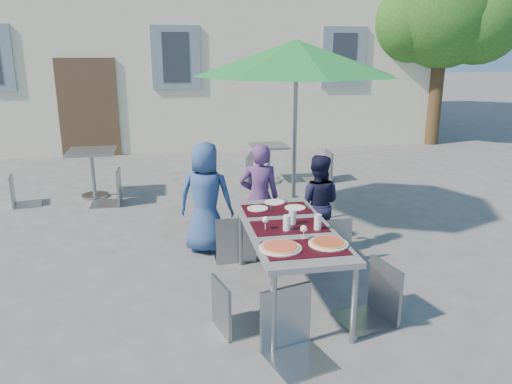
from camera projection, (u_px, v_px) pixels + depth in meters
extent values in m
plane|color=#4E4E50|center=(209.00, 305.00, 4.82)|extent=(90.00, 90.00, 0.00)
cube|color=beige|center=(170.00, 10.00, 14.72)|extent=(13.00, 8.00, 7.00)
cube|color=#463321|center=(88.00, 108.00, 11.23)|extent=(1.30, 0.06, 2.20)
cube|color=slate|center=(176.00, 57.00, 11.28)|extent=(1.10, 0.06, 1.40)
cube|color=#262B33|center=(176.00, 57.00, 11.26)|extent=(0.60, 0.04, 1.10)
cube|color=slate|center=(344.00, 57.00, 11.98)|extent=(1.10, 0.06, 1.40)
cube|color=#262B33|center=(344.00, 57.00, 11.96)|extent=(0.60, 0.04, 1.10)
cylinder|color=#43301D|center=(436.00, 89.00, 12.66)|extent=(0.36, 0.36, 2.80)
sphere|color=#1A4E14|center=(443.00, 10.00, 12.14)|extent=(2.80, 2.80, 2.80)
sphere|color=#1A4E14|center=(406.00, 23.00, 12.36)|extent=(2.00, 2.00, 2.00)
sphere|color=#1A4E14|center=(478.00, 18.00, 11.94)|extent=(2.20, 2.20, 2.20)
cube|color=#4C4D51|center=(289.00, 229.00, 4.77)|extent=(0.80, 1.85, 0.05)
cylinder|color=gray|center=(274.00, 313.00, 3.99)|extent=(0.05, 0.05, 0.70)
cylinder|color=gray|center=(354.00, 305.00, 4.11)|extent=(0.05, 0.05, 0.70)
cylinder|color=gray|center=(241.00, 236.00, 5.63)|extent=(0.05, 0.05, 0.70)
cylinder|color=gray|center=(299.00, 232.00, 5.75)|extent=(0.05, 0.05, 0.70)
cube|color=black|center=(305.00, 248.00, 4.24)|extent=(0.70, 0.42, 0.01)
cube|color=black|center=(289.00, 227.00, 4.76)|extent=(0.70, 0.42, 0.01)
cube|color=black|center=(276.00, 209.00, 5.28)|extent=(0.70, 0.42, 0.01)
cylinder|color=white|center=(280.00, 248.00, 4.22)|extent=(0.37, 0.37, 0.01)
cylinder|color=tan|center=(280.00, 247.00, 4.22)|extent=(0.33, 0.33, 0.01)
cylinder|color=#AF2710|center=(280.00, 246.00, 4.22)|extent=(0.28, 0.28, 0.01)
cylinder|color=white|center=(328.00, 244.00, 4.32)|extent=(0.35, 0.35, 0.01)
cylinder|color=tan|center=(328.00, 242.00, 4.31)|extent=(0.31, 0.31, 0.01)
cylinder|color=#9A120A|center=(328.00, 242.00, 4.31)|extent=(0.27, 0.27, 0.01)
cylinder|color=silver|center=(287.00, 223.00, 4.64)|extent=(0.07, 0.07, 0.15)
cylinder|color=silver|center=(292.00, 217.00, 4.80)|extent=(0.07, 0.07, 0.15)
cylinder|color=silver|center=(318.00, 222.00, 4.66)|extent=(0.07, 0.07, 0.15)
cylinder|color=silver|center=(265.00, 230.00, 4.68)|extent=(0.06, 0.06, 0.00)
cylinder|color=silver|center=(265.00, 226.00, 4.67)|extent=(0.01, 0.01, 0.08)
sphere|color=silver|center=(265.00, 220.00, 4.65)|extent=(0.06, 0.06, 0.06)
cylinder|color=silver|center=(303.00, 239.00, 4.45)|extent=(0.06, 0.06, 0.00)
cylinder|color=silver|center=(303.00, 235.00, 4.44)|extent=(0.01, 0.01, 0.08)
sphere|color=silver|center=(304.00, 229.00, 4.42)|extent=(0.06, 0.06, 0.06)
cylinder|color=white|center=(258.00, 208.00, 5.28)|extent=(0.22, 0.22, 0.01)
cube|color=#96999D|center=(271.00, 208.00, 5.30)|extent=(0.02, 0.18, 0.00)
cylinder|color=white|center=(295.00, 208.00, 5.30)|extent=(0.22, 0.22, 0.01)
cube|color=#96999D|center=(308.00, 207.00, 5.33)|extent=(0.02, 0.18, 0.00)
cylinder|color=white|center=(274.00, 202.00, 5.49)|extent=(0.22, 0.22, 0.01)
cube|color=#96999D|center=(287.00, 202.00, 5.52)|extent=(0.02, 0.18, 0.00)
imported|color=#2F4B81|center=(206.00, 198.00, 5.96)|extent=(0.75, 0.60, 1.35)
imported|color=#59356C|center=(259.00, 198.00, 5.99)|extent=(0.51, 0.36, 1.33)
imported|color=black|center=(317.00, 204.00, 5.96)|extent=(0.67, 0.53, 1.20)
cube|color=gray|center=(232.00, 217.00, 5.84)|extent=(0.48, 0.48, 0.03)
cube|color=gray|center=(236.00, 200.00, 5.56)|extent=(0.46, 0.05, 0.55)
cylinder|color=gray|center=(246.00, 230.00, 6.14)|extent=(0.02, 0.02, 0.48)
cylinder|color=gray|center=(214.00, 232.00, 6.05)|extent=(0.02, 0.02, 0.48)
cylinder|color=gray|center=(253.00, 241.00, 5.77)|extent=(0.02, 0.02, 0.48)
cylinder|color=gray|center=(219.00, 244.00, 5.68)|extent=(0.02, 0.02, 0.48)
cube|color=#93999F|center=(272.00, 218.00, 5.96)|extent=(0.42, 0.42, 0.03)
cube|color=#93999F|center=(275.00, 203.00, 5.70)|extent=(0.42, 0.03, 0.49)
cylinder|color=#93999F|center=(282.00, 229.00, 6.22)|extent=(0.02, 0.02, 0.44)
cylinder|color=#93999F|center=(254.00, 231.00, 6.16)|extent=(0.02, 0.02, 0.44)
cylinder|color=#93999F|center=(289.00, 240.00, 5.88)|extent=(0.02, 0.02, 0.44)
cylinder|color=#93999F|center=(260.00, 242.00, 5.82)|extent=(0.02, 0.02, 0.44)
cube|color=gray|center=(326.00, 218.00, 5.79)|extent=(0.48, 0.48, 0.03)
cube|color=gray|center=(334.00, 201.00, 5.51)|extent=(0.46, 0.05, 0.55)
cylinder|color=gray|center=(335.00, 231.00, 6.08)|extent=(0.02, 0.02, 0.48)
cylinder|color=gray|center=(304.00, 234.00, 6.00)|extent=(0.02, 0.02, 0.48)
cylinder|color=gray|center=(347.00, 243.00, 5.71)|extent=(0.02, 0.02, 0.48)
cylinder|color=gray|center=(315.00, 246.00, 5.63)|extent=(0.02, 0.02, 0.48)
cube|color=gray|center=(241.00, 283.00, 4.33)|extent=(0.49, 0.49, 0.03)
cube|color=gray|center=(220.00, 262.00, 4.19)|extent=(0.13, 0.39, 0.47)
cylinder|color=gray|center=(267.00, 310.00, 4.31)|extent=(0.02, 0.02, 0.42)
cylinder|color=gray|center=(251.00, 294.00, 4.61)|extent=(0.02, 0.02, 0.42)
cylinder|color=gray|center=(231.00, 319.00, 4.17)|extent=(0.02, 0.02, 0.42)
cylinder|color=gray|center=(216.00, 301.00, 4.47)|extent=(0.02, 0.02, 0.42)
cube|color=slate|center=(367.00, 273.00, 4.40)|extent=(0.53, 0.53, 0.03)
cube|color=slate|center=(389.00, 241.00, 4.41)|extent=(0.13, 0.44, 0.53)
cylinder|color=slate|center=(335.00, 293.00, 4.57)|extent=(0.02, 0.02, 0.47)
cylinder|color=slate|center=(359.00, 312.00, 4.23)|extent=(0.02, 0.02, 0.47)
cylinder|color=slate|center=(370.00, 285.00, 4.71)|extent=(0.02, 0.02, 0.47)
cylinder|color=slate|center=(396.00, 304.00, 4.37)|extent=(0.02, 0.02, 0.47)
cube|color=#90959B|center=(301.00, 305.00, 3.82)|extent=(0.57, 0.57, 0.03)
cube|color=#90959B|center=(287.00, 262.00, 3.93)|extent=(0.45, 0.16, 0.55)
cylinder|color=#90959B|center=(291.00, 355.00, 3.63)|extent=(0.02, 0.02, 0.48)
cylinder|color=#90959B|center=(335.00, 341.00, 3.80)|extent=(0.02, 0.02, 0.48)
cylinder|color=#90959B|center=(266.00, 328.00, 3.97)|extent=(0.02, 0.02, 0.48)
cylinder|color=#90959B|center=(308.00, 317.00, 4.14)|extent=(0.02, 0.02, 0.48)
cylinder|color=#96999D|center=(293.00, 220.00, 7.05)|extent=(0.50, 0.50, 0.10)
cylinder|color=gray|center=(295.00, 143.00, 6.74)|extent=(0.06, 0.06, 2.33)
cone|color=#1B7A2E|center=(296.00, 58.00, 6.44)|extent=(2.70, 2.70, 0.46)
cylinder|color=#96999D|center=(95.00, 195.00, 8.36)|extent=(0.44, 0.44, 0.04)
cylinder|color=gray|center=(93.00, 175.00, 8.26)|extent=(0.06, 0.06, 0.74)
cube|color=gray|center=(91.00, 151.00, 8.15)|extent=(0.74, 0.74, 0.04)
cube|color=gray|center=(25.00, 178.00, 7.81)|extent=(0.48, 0.48, 0.03)
cube|color=gray|center=(9.00, 164.00, 7.67)|extent=(0.11, 0.41, 0.49)
cylinder|color=gray|center=(38.00, 193.00, 7.78)|extent=(0.02, 0.02, 0.43)
cylinder|color=gray|center=(39.00, 188.00, 8.09)|extent=(0.02, 0.02, 0.43)
cylinder|color=gray|center=(13.00, 196.00, 7.65)|extent=(0.02, 0.02, 0.43)
cylinder|color=gray|center=(15.00, 190.00, 7.97)|extent=(0.02, 0.02, 0.43)
cube|color=gray|center=(104.00, 174.00, 7.83)|extent=(0.47, 0.47, 0.03)
cube|color=gray|center=(117.00, 156.00, 7.79)|extent=(0.04, 0.46, 0.55)
cylinder|color=gray|center=(94.00, 187.00, 8.05)|extent=(0.02, 0.02, 0.48)
cylinder|color=gray|center=(90.00, 194.00, 7.68)|extent=(0.02, 0.02, 0.48)
cylinder|color=gray|center=(119.00, 186.00, 8.12)|extent=(0.02, 0.02, 0.48)
cylinder|color=gray|center=(117.00, 192.00, 7.74)|extent=(0.02, 0.02, 0.48)
cylinder|color=#96999D|center=(269.00, 181.00, 9.28)|extent=(0.44, 0.44, 0.04)
cylinder|color=gray|center=(269.00, 165.00, 9.20)|extent=(0.06, 0.06, 0.65)
cube|color=gray|center=(269.00, 146.00, 9.10)|extent=(0.65, 0.65, 0.04)
cube|color=gray|center=(262.00, 158.00, 8.96)|extent=(0.61, 0.61, 0.03)
cube|color=gray|center=(250.00, 142.00, 8.93)|extent=(0.21, 0.44, 0.55)
cylinder|color=gray|center=(270.00, 175.00, 8.81)|extent=(0.02, 0.02, 0.49)
cylinder|color=gray|center=(274.00, 170.00, 9.18)|extent=(0.02, 0.02, 0.49)
cylinder|color=gray|center=(248.00, 174.00, 8.89)|extent=(0.02, 0.02, 0.49)
cylinder|color=gray|center=(253.00, 169.00, 9.26)|extent=(0.02, 0.02, 0.49)
cube|color=gray|center=(317.00, 155.00, 9.24)|extent=(0.49, 0.49, 0.03)
cube|color=gray|center=(329.00, 139.00, 9.19)|extent=(0.05, 0.47, 0.56)
cylinder|color=gray|center=(304.00, 166.00, 9.47)|extent=(0.02, 0.02, 0.49)
cylinder|color=gray|center=(309.00, 171.00, 9.09)|extent=(0.02, 0.02, 0.49)
cylinder|color=gray|center=(324.00, 165.00, 9.52)|extent=(0.02, 0.02, 0.49)
cylinder|color=gray|center=(330.00, 170.00, 9.14)|extent=(0.02, 0.02, 0.49)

